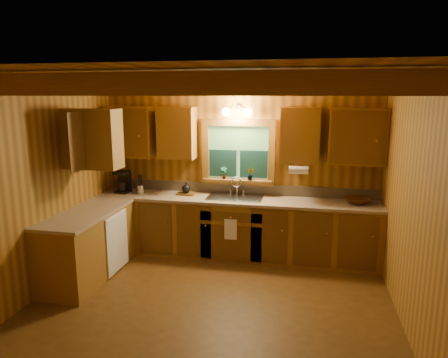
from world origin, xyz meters
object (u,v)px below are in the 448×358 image
at_px(coffee_maker, 124,182).
at_px(cutting_board, 186,194).
at_px(wicker_basket, 357,201).
at_px(sink, 235,201).

xyz_separation_m(coffee_maker, cutting_board, (1.01, 0.05, -0.15)).
relative_size(cutting_board, wicker_basket, 0.79).
distance_m(cutting_board, wicker_basket, 2.53).
bearing_deg(sink, cutting_board, 175.08).
relative_size(sink, wicker_basket, 2.36).
xyz_separation_m(sink, wicker_basket, (1.75, 0.04, 0.09)).
distance_m(coffee_maker, cutting_board, 1.02).
xyz_separation_m(sink, coffee_maker, (-1.78, 0.02, 0.21)).
bearing_deg(cutting_board, wicker_basket, 1.82).
relative_size(sink, coffee_maker, 2.41).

